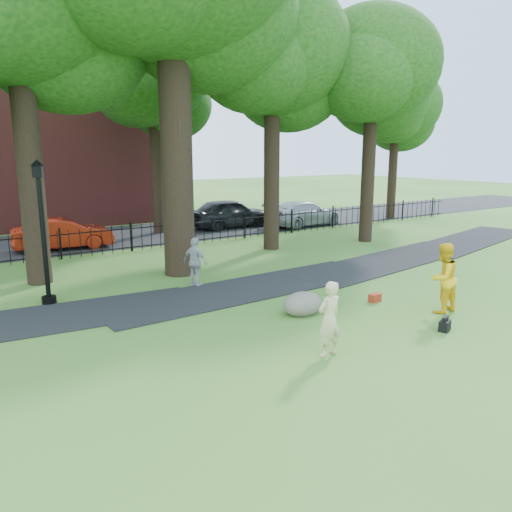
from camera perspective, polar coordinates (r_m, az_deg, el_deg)
ground at (r=12.66m, az=5.27°, el=-8.41°), size 120.00×120.00×0.00m
footpath at (r=16.22m, az=-0.69°, el=-3.76°), size 36.07×3.85×0.03m
street at (r=26.64m, az=-16.98°, el=1.95°), size 80.00×7.00×0.02m
iron_fence at (r=22.79m, az=-14.09°, el=2.02°), size 44.00×0.04×1.20m
tree_row at (r=19.69m, az=-9.86°, el=22.81°), size 26.82×7.96×12.42m
woman at (r=10.96m, az=8.37°, el=-7.11°), size 0.63×0.43×1.68m
man at (r=14.61m, az=20.55°, el=-2.37°), size 0.96×0.76×1.94m
pedestrian at (r=16.42m, az=-6.94°, el=-0.69°), size 0.73×1.04×1.64m
boulder at (r=13.74m, az=5.35°, el=-5.26°), size 1.35×1.15×0.68m
lamppost at (r=15.42m, az=-23.13°, el=2.20°), size 0.41×0.41×4.16m
backpack at (r=13.35m, az=20.76°, el=-7.47°), size 0.41×0.33×0.27m
red_bag at (r=15.23m, az=13.42°, el=-4.67°), size 0.37×0.25×0.24m
red_sedan at (r=24.17m, az=-21.20°, el=2.38°), size 4.44×1.97×1.42m
grey_car at (r=28.95m, az=-3.03°, el=4.92°), size 5.02×2.11×1.70m
silver_car at (r=29.74m, az=5.42°, el=4.85°), size 5.28×2.65×1.47m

